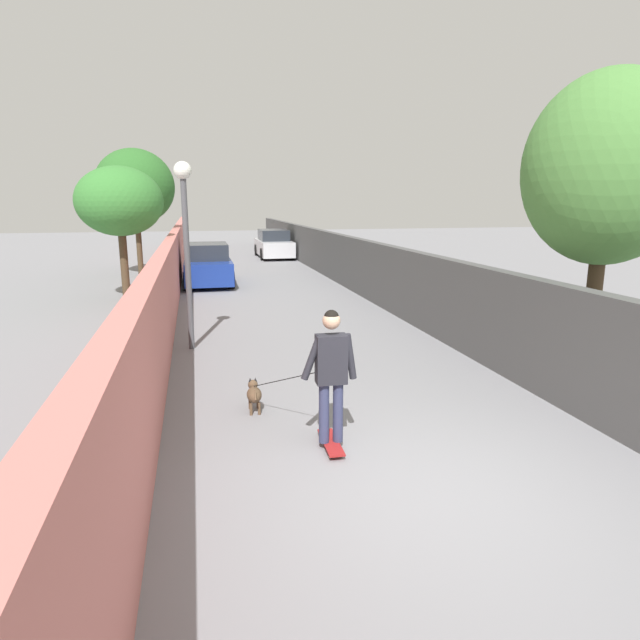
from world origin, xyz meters
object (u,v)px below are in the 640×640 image
(person_skateboarder, at_px, (331,366))
(car_far, at_px, (274,245))
(tree_left_near, at_px, (135,187))
(lamp_post, at_px, (185,221))
(tree_right_mid, at_px, (608,170))
(skateboard, at_px, (331,442))
(tree_left_far, at_px, (119,202))
(car_near, at_px, (208,265))
(dog, at_px, (254,394))

(person_skateboarder, relative_size, car_far, 0.39)
(tree_left_near, height_order, car_far, tree_left_near)
(person_skateboarder, bearing_deg, lamp_post, 18.21)
(lamp_post, bearing_deg, tree_right_mid, -117.41)
(skateboard, xyz_separation_m, person_skateboarder, (-0.00, -0.00, 1.02))
(tree_right_mid, distance_m, tree_left_far, 13.40)
(tree_left_near, bearing_deg, tree_right_mid, -150.69)
(tree_right_mid, distance_m, lamp_post, 7.79)
(car_far, bearing_deg, tree_right_mid, -173.75)
(tree_left_near, distance_m, tree_left_far, 6.03)
(tree_left_far, distance_m, skateboard, 12.67)
(tree_right_mid, bearing_deg, car_far, 6.25)
(car_near, bearing_deg, skateboard, -175.51)
(tree_left_near, xyz_separation_m, tree_right_mid, (-16.00, -8.98, -0.07))
(tree_left_near, relative_size, car_far, 1.19)
(person_skateboarder, xyz_separation_m, car_near, (14.51, 1.14, -0.37))
(tree_left_near, relative_size, dog, 2.95)
(tree_right_mid, xyz_separation_m, car_near, (12.79, 6.27, -2.87))
(car_far, bearing_deg, dog, 171.04)
(person_skateboarder, relative_size, car_near, 0.44)
(lamp_post, height_order, car_near, lamp_post)
(skateboard, bearing_deg, person_skateboarder, -153.43)
(tree_right_mid, height_order, car_near, tree_right_mid)
(lamp_post, relative_size, car_near, 0.98)
(car_near, bearing_deg, car_far, -22.48)
(tree_left_near, relative_size, skateboard, 6.43)
(person_skateboarder, bearing_deg, car_far, -6.50)
(lamp_post, relative_size, dog, 2.20)
(person_skateboarder, bearing_deg, tree_left_near, 12.26)
(tree_right_mid, relative_size, tree_left_far, 1.25)
(person_skateboarder, distance_m, car_far, 23.97)
(skateboard, bearing_deg, car_near, 4.49)
(skateboard, bearing_deg, tree_right_mid, -71.47)
(tree_left_near, relative_size, tree_left_far, 1.25)
(tree_left_near, xyz_separation_m, tree_left_far, (-6.00, -0.08, -0.59))
(lamp_post, relative_size, car_far, 0.88)
(skateboard, xyz_separation_m, car_far, (23.81, -2.71, 0.65))
(tree_left_far, height_order, person_skateboarder, tree_left_far)
(dog, distance_m, car_far, 22.64)
(dog, distance_m, car_near, 13.07)
(tree_right_mid, height_order, lamp_post, tree_right_mid)
(tree_left_near, height_order, tree_left_far, tree_left_near)
(tree_right_mid, relative_size, car_far, 1.18)
(tree_left_far, bearing_deg, tree_right_mid, -138.34)
(lamp_post, xyz_separation_m, skateboard, (-5.28, -1.74, -2.62))
(car_near, bearing_deg, lamp_post, 176.28)
(dog, xyz_separation_m, car_far, (22.36, -3.53, 0.44))
(person_skateboarder, height_order, car_near, person_skateboarder)
(dog, height_order, car_near, car_near)
(car_near, distance_m, car_far, 10.07)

